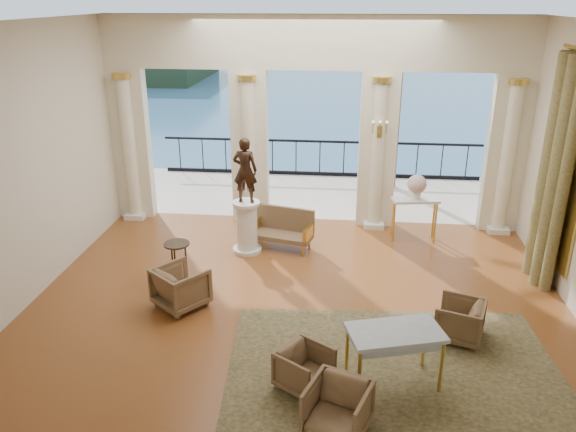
# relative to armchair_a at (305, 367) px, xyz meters

# --- Properties ---
(floor) EXTENTS (9.00, 9.00, 0.00)m
(floor) POSITION_rel_armchair_a_xyz_m (-0.27, 2.03, -0.32)
(floor) COLOR #512E10
(floor) RESTS_ON ground
(room_walls) EXTENTS (9.00, 9.00, 9.00)m
(room_walls) POSITION_rel_armchair_a_xyz_m (-0.27, 0.91, 2.56)
(room_walls) COLOR beige
(room_walls) RESTS_ON ground
(arcade) EXTENTS (9.00, 0.56, 4.50)m
(arcade) POSITION_rel_armchair_a_xyz_m (-0.27, 5.85, 2.26)
(arcade) COLOR beige
(arcade) RESTS_ON ground
(terrace) EXTENTS (10.00, 3.60, 0.10)m
(terrace) POSITION_rel_armchair_a_xyz_m (-0.27, 7.83, -0.37)
(terrace) COLOR #BEB09D
(terrace) RESTS_ON ground
(balustrade) EXTENTS (9.00, 0.06, 1.03)m
(balustrade) POSITION_rel_armchair_a_xyz_m (-0.27, 9.43, 0.09)
(balustrade) COLOR black
(balustrade) RESTS_ON terrace
(palm_tree) EXTENTS (2.00, 2.00, 4.50)m
(palm_tree) POSITION_rel_armchair_a_xyz_m (1.73, 8.63, 3.77)
(palm_tree) COLOR #4C3823
(palm_tree) RESTS_ON terrace
(headland) EXTENTS (22.00, 18.00, 6.00)m
(headland) POSITION_rel_armchair_a_xyz_m (-30.27, 72.03, -3.32)
(headland) COLOR black
(headland) RESTS_ON sea
(sea) EXTENTS (160.00, 160.00, 0.00)m
(sea) POSITION_rel_armchair_a_xyz_m (-0.27, 62.03, -6.32)
(sea) COLOR #2F598C
(sea) RESTS_ON ground
(curtain) EXTENTS (0.33, 1.40, 4.09)m
(curtain) POSITION_rel_armchair_a_xyz_m (4.01, 3.53, 1.70)
(curtain) COLOR brown
(curtain) RESTS_ON ground
(window_frame) EXTENTS (0.04, 1.60, 3.40)m
(window_frame) POSITION_rel_armchair_a_xyz_m (4.20, 3.53, 1.78)
(window_frame) COLOR gold
(window_frame) RESTS_ON room_walls
(wall_sconce) EXTENTS (0.30, 0.11, 0.33)m
(wall_sconce) POSITION_rel_armchair_a_xyz_m (1.13, 5.54, 1.91)
(wall_sconce) COLOR gold
(wall_sconce) RESTS_ON arcade
(rug) EXTENTS (4.83, 3.89, 0.02)m
(rug) POSITION_rel_armchair_a_xyz_m (1.23, 0.23, -0.31)
(rug) COLOR #2A3017
(rug) RESTS_ON ground
(armchair_a) EXTENTS (0.82, 0.83, 0.64)m
(armchair_a) POSITION_rel_armchair_a_xyz_m (0.00, 0.00, 0.00)
(armchair_a) COLOR #44331A
(armchair_a) RESTS_ON ground
(armchair_b) EXTENTS (0.87, 0.85, 0.71)m
(armchair_b) POSITION_rel_armchair_a_xyz_m (0.45, -0.77, 0.04)
(armchair_b) COLOR #44331A
(armchair_b) RESTS_ON ground
(armchair_c) EXTENTS (0.80, 0.83, 0.68)m
(armchair_c) POSITION_rel_armchair_a_xyz_m (2.23, 1.37, 0.02)
(armchair_c) COLOR #44331A
(armchair_c) RESTS_ON ground
(armchair_d) EXTENTS (1.03, 1.02, 0.77)m
(armchair_d) POSITION_rel_armchair_a_xyz_m (-2.19, 1.88, 0.07)
(armchair_d) COLOR #44331A
(armchair_d) RESTS_ON ground
(settee) EXTENTS (1.33, 0.82, 0.82)m
(settee) POSITION_rel_armchair_a_xyz_m (-0.77, 4.41, 0.09)
(settee) COLOR #44331A
(settee) RESTS_ON ground
(game_table) EXTENTS (1.35, 0.97, 0.83)m
(game_table) POSITION_rel_armchair_a_xyz_m (1.16, 0.18, 0.43)
(game_table) COLOR #8EA0B2
(game_table) RESTS_ON ground
(pedestal) EXTENTS (0.58, 0.58, 1.07)m
(pedestal) POSITION_rel_armchair_a_xyz_m (-1.47, 4.12, 0.20)
(pedestal) COLOR silver
(pedestal) RESTS_ON ground
(statue) EXTENTS (0.49, 0.33, 1.29)m
(statue) POSITION_rel_armchair_a_xyz_m (-1.47, 4.12, 1.39)
(statue) COLOR black
(statue) RESTS_ON pedestal
(console_table) EXTENTS (1.01, 0.52, 0.91)m
(console_table) POSITION_rel_armchair_a_xyz_m (1.93, 5.08, 0.44)
(console_table) COLOR silver
(console_table) RESTS_ON ground
(urn) EXTENTS (0.39, 0.39, 0.52)m
(urn) POSITION_rel_armchair_a_xyz_m (1.93, 5.08, 0.89)
(urn) COLOR white
(urn) RESTS_ON console_table
(side_table) EXTENTS (0.46, 0.46, 0.75)m
(side_table) POSITION_rel_armchair_a_xyz_m (-2.49, 2.73, 0.33)
(side_table) COLOR black
(side_table) RESTS_ON ground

